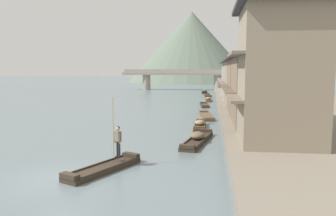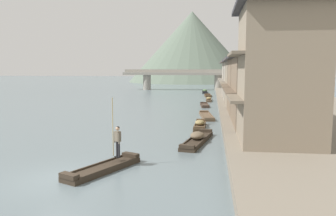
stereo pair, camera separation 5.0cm
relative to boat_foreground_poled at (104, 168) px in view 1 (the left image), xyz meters
The scene contains 19 objects.
ground_plane 2.12m from the boat_foreground_poled, 140.09° to the right, with size 400.00×400.00×0.00m, color slate.
riverbank_right 32.34m from the boat_foreground_poled, 62.36° to the left, with size 18.00×110.00×0.58m, color slate.
boat_foreground_poled is the anchor object (origin of this frame).
boatman_person 1.70m from the boat_foreground_poled, 65.89° to the left, with size 0.50×0.41×3.04m.
boat_moored_nearest 44.76m from the boat_foreground_poled, 84.22° to the left, with size 1.38×3.62×0.41m.
boat_moored_second 53.45m from the boat_foreground_poled, 85.96° to the left, with size 1.22×4.92×0.77m.
boat_moored_third 8.16m from the boat_foreground_poled, 58.67° to the left, with size 2.08×5.85×0.74m.
boat_moored_far 19.40m from the boat_foreground_poled, 76.09° to the left, with size 1.74×5.69×0.37m.
boat_midriver_drifting 36.88m from the boat_foreground_poled, 82.66° to the left, with size 0.91×4.91×0.59m.
boat_midriver_upstream 29.32m from the boat_foreground_poled, 81.68° to the left, with size 1.35×4.36×0.36m.
boat_upstream_distant 13.20m from the boat_foreground_poled, 71.40° to the left, with size 0.94×4.20×0.69m.
house_waterfront_nearest 11.38m from the boat_foreground_poled, 29.16° to the left, with size 5.57×6.00×8.74m.
house_waterfront_second 15.19m from the boat_foreground_poled, 52.46° to the left, with size 5.53×8.29×6.14m.
house_waterfront_tall 21.23m from the boat_foreground_poled, 64.56° to the left, with size 5.51×7.08×6.14m.
house_waterfront_narrow 27.25m from the boat_foreground_poled, 70.63° to the left, with size 5.43×7.02×6.14m.
house_waterfront_far 33.27m from the boat_foreground_poled, 74.40° to the left, with size 5.30×5.76×6.14m.
house_waterfront_end 40.65m from the boat_foreground_poled, 76.15° to the left, with size 6.90×7.85×6.14m.
stone_bridge 62.31m from the boat_foreground_poled, 91.49° to the left, with size 27.52×2.40×4.74m.
hill_far_west 111.49m from the boat_foreground_poled, 91.20° to the left, with size 46.57×46.57×25.63m, color #5B6B5B.
Camera 1 is at (6.72, -13.94, 4.95)m, focal length 36.02 mm.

